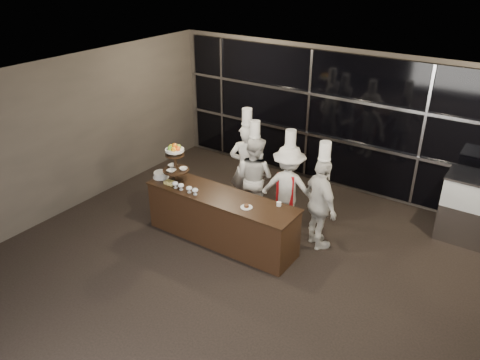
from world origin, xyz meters
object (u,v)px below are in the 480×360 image
Objects in this scene: display_stand at (175,160)px; layer_cake at (161,175)px; buffet_counter at (221,218)px; chef_d at (320,203)px; chef_c at (288,187)px; chef_a at (247,167)px; chef_b at (254,177)px.

display_stand is 2.48× the size of layer_cake.
chef_d is (1.50, 0.82, 0.39)m from buffet_counter.
chef_c is at bearing 56.57° from buffet_counter.
buffet_counter is at bearing -151.20° from chef_d.
display_stand is 2.68m from chef_d.
buffet_counter is at bearing -77.63° from chef_a.
display_stand is 0.35× the size of chef_a.
chef_c is at bearing -7.25° from chef_a.
chef_a is (0.73, 1.22, -0.41)m from display_stand.
chef_d is (2.84, 0.87, -0.12)m from layer_cake.
buffet_counter is at bearing -123.43° from chef_c.
chef_c is at bearing 32.47° from display_stand.
layer_cake is at bearing -140.55° from chef_b.
chef_b is 0.71m from chef_c.
chef_b reaches higher than layer_cake.
display_stand is at bearing -161.74° from chef_d.
chef_a reaches higher than buffet_counter.
display_stand reaches higher than layer_cake.
buffet_counter is 1.13m from chef_b.
buffet_counter is 9.47× the size of layer_cake.
chef_b reaches higher than buffet_counter.
chef_a is 1.09× the size of chef_c.
chef_b is 1.51m from chef_d.
chef_c is (2.06, 1.15, -0.15)m from layer_cake.
chef_c is at bearing 29.07° from layer_cake.
layer_cake is 1.75m from chef_b.
display_stand is 1.55m from chef_b.
layer_cake is (-0.34, -0.05, -0.37)m from display_stand.
chef_b is at bearing 39.45° from layer_cake.
chef_d reaches higher than buffet_counter.
chef_a is (1.07, 1.27, -0.05)m from layer_cake.
chef_d is at bearing 28.80° from buffet_counter.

